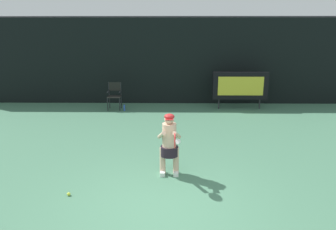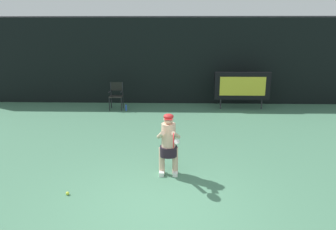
{
  "view_description": "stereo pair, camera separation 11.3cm",
  "coord_description": "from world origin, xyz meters",
  "views": [
    {
      "loc": [
        0.19,
        -5.17,
        3.21
      ],
      "look_at": [
        0.07,
        2.67,
        1.05
      ],
      "focal_mm": 34.2,
      "sensor_mm": 36.0,
      "label": 1
    },
    {
      "loc": [
        0.3,
        -5.17,
        3.21
      ],
      "look_at": [
        0.07,
        2.67,
        1.05
      ],
      "focal_mm": 34.2,
      "sensor_mm": 36.0,
      "label": 2
    }
  ],
  "objects": [
    {
      "name": "backdrop_screen",
      "position": [
        0.0,
        8.5,
        1.81
      ],
      "size": [
        18.0,
        0.12,
        3.66
      ],
      "color": "black",
      "rests_on": "ground"
    },
    {
      "name": "tennis_racket",
      "position": [
        0.24,
        0.91,
        1.0
      ],
      "size": [
        0.03,
        0.6,
        0.31
      ],
      "rotation": [
        0.0,
        0.0,
        -0.18
      ],
      "color": "black"
    },
    {
      "name": "ground",
      "position": [
        0.0,
        -0.19,
        -0.01
      ],
      "size": [
        18.0,
        22.0,
        0.03
      ],
      "color": "#447457"
    },
    {
      "name": "tennis_ball_loose",
      "position": [
        -1.85,
        0.45,
        0.03
      ],
      "size": [
        0.07,
        0.07,
        0.07
      ],
      "color": "#CCDB3D",
      "rests_on": "ground"
    },
    {
      "name": "umpire_chair",
      "position": [
        -2.14,
        7.33,
        0.62
      ],
      "size": [
        0.52,
        0.44,
        1.08
      ],
      "color": "black",
      "rests_on": "ground"
    },
    {
      "name": "tennis_player",
      "position": [
        0.12,
        1.46,
        0.75
      ],
      "size": [
        0.54,
        0.61,
        1.41
      ],
      "color": "white",
      "rests_on": "ground"
    },
    {
      "name": "scoreboard",
      "position": [
        2.89,
        7.51,
        0.95
      ],
      "size": [
        2.2,
        0.21,
        1.5
      ],
      "color": "black",
      "rests_on": "ground"
    },
    {
      "name": "water_bottle",
      "position": [
        -1.73,
        7.11,
        0.12
      ],
      "size": [
        0.07,
        0.07,
        0.27
      ],
      "color": "blue",
      "rests_on": "ground"
    }
  ]
}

